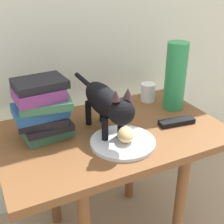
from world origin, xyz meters
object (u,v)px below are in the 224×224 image
Objects in this scene: tv_remote at (177,122)px; candle_jar at (148,93)px; side_table at (112,148)px; plate at (123,142)px; cat at (106,103)px; green_vase at (175,76)px; bread_roll at (126,135)px; book_stack at (42,110)px.

candle_jar is at bearing 91.85° from tv_remote.
plate reaches higher than side_table.
cat reaches higher than plate.
green_vase is at bearing 12.60° from cat.
bread_roll is 0.41m from candle_jar.
book_stack is 0.59m from green_vase.
bread_roll is at bearing -71.09° from cat.
bread_roll is 0.17× the size of cat.
cat is 0.38m from green_vase.
book_stack is at bearing -168.04° from candle_jar.
book_stack is at bearing 157.50° from cat.
bread_roll is 0.36× the size of book_stack.
tv_remote is at bearing -15.61° from book_stack.
candle_jar is 0.25m from tv_remote.
green_vase is at bearing -63.24° from candle_jar.
plate is 0.31m from book_stack.
cat is at bearing 108.91° from bread_roll.
cat is (-0.02, 0.09, 0.13)m from plate.
side_table is at bearing 85.18° from plate.
candle_jar reaches higher than side_table.
book_stack is 0.76× the size of green_vase.
candle_jar is (0.53, 0.11, -0.07)m from book_stack.
plate is at bearing -153.70° from green_vase.
plate is 0.03m from bread_roll.
green_vase is at bearing -0.51° from book_stack.
plate is (-0.01, -0.11, 0.09)m from side_table.
tv_remote is at bearing -14.92° from side_table.
green_vase reaches higher than book_stack.
candle_jar reaches higher than bread_roll.
book_stack is at bearing 143.35° from bread_roll.
tv_remote is (0.50, -0.14, -0.10)m from book_stack.
book_stack reaches higher than side_table.
tv_remote is (0.27, 0.04, 0.00)m from plate.
candle_jar is at bearing 44.95° from plate.
cat is at bearing -22.50° from book_stack.
bread_roll is 0.40m from green_vase.
side_table is 0.28m from tv_remote.
green_vase is (0.58, -0.01, 0.04)m from book_stack.
bread_roll is at bearing -90.10° from side_table.
plate is 0.41m from green_vase.
tv_remote is at bearing 7.74° from plate.
bread_roll is 0.53× the size of tv_remote.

